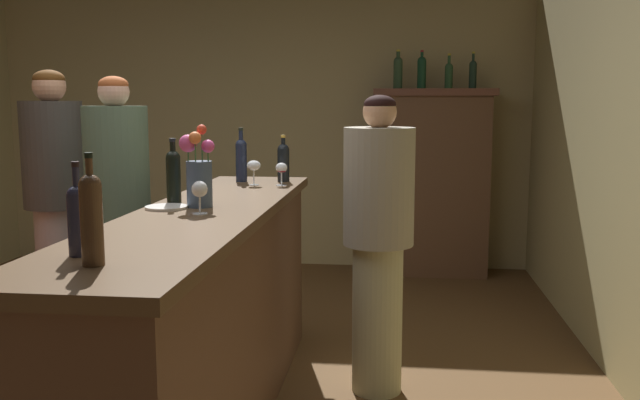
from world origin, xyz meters
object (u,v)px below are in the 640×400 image
wine_glass_front (281,169)px  display_bottle_midleft (422,71)px  display_bottle_midright (473,73)px  bartender (378,234)px  wine_bottle_pinot (173,174)px  wine_glass_rear (254,166)px  patron_redhead (119,210)px  display_bottle_center (449,74)px  wine_glass_mid (200,190)px  cheese_plate (167,207)px  patron_by_cabinet (55,195)px  display_bottle_left (398,71)px  display_cabinet (432,179)px  bar_counter (206,322)px  wine_bottle_merlot (78,216)px  wine_bottle_malbec (241,158)px  wine_bottle_rose (91,215)px  flower_arrangement (198,173)px  wine_bottle_chardonnay (283,161)px

wine_glass_front → display_bottle_midleft: size_ratio=0.40×
display_bottle_midright → bartender: size_ratio=0.20×
wine_bottle_pinot → wine_glass_rear: bearing=74.1°
wine_glass_rear → patron_redhead: bearing=-170.9°
wine_glass_rear → display_bottle_midleft: 2.53m
display_bottle_center → wine_glass_mid: bearing=-111.1°
wine_glass_rear → cheese_plate: wine_glass_rear is taller
patron_by_cabinet → wine_glass_front: bearing=11.9°
cheese_plate → patron_redhead: (-0.56, 0.78, -0.14)m
display_bottle_left → patron_by_cabinet: (-2.15, -1.99, -0.85)m
wine_bottle_pinot → wine_glass_mid: wine_bottle_pinot is taller
display_cabinet → cheese_plate: 3.41m
bar_counter → display_bottle_left: (0.85, 3.14, 1.26)m
display_bottle_midleft → cheese_plate: bearing=-111.3°
wine_bottle_merlot → wine_bottle_malbec: bearing=88.8°
display_cabinet → bartender: display_cabinet is taller
wine_glass_front → cheese_plate: (-0.37, -0.90, -0.09)m
wine_glass_front → wine_glass_rear: (-0.16, -0.00, 0.02)m
wine_bottle_rose → display_cabinet: bearing=74.3°
flower_arrangement → wine_glass_front: bearing=74.2°
bar_counter → display_bottle_midright: bearing=64.7°
bar_counter → patron_by_cabinet: (-1.30, 1.15, 0.41)m
wine_bottle_malbec → patron_redhead: 0.77m
wine_bottle_malbec → bartender: bearing=-32.2°
patron_redhead → cheese_plate: bearing=-23.8°
display_bottle_left → display_bottle_center: 0.44m
wine_bottle_rose → patron_redhead: patron_redhead is taller
bar_counter → cheese_plate: bearing=178.3°
wine_glass_mid → flower_arrangement: size_ratio=0.38×
patron_redhead → display_cabinet: bearing=81.7°
display_bottle_left → display_bottle_midright: (0.64, -0.00, -0.02)m
wine_bottle_malbec → wine_bottle_merlot: bearing=-91.2°
wine_bottle_pinot → wine_bottle_merlot: 1.09m
flower_arrangement → wine_bottle_malbec: bearing=92.1°
display_bottle_midright → wine_glass_rear: bearing=-123.0°
wine_bottle_merlot → patron_redhead: 1.85m
cheese_plate → wine_bottle_chardonnay: bearing=72.9°
wine_bottle_malbec → wine_glass_mid: (0.10, -1.21, -0.04)m
wine_glass_mid → display_bottle_midleft: 3.48m
flower_arrangement → cheese_plate: size_ratio=1.97×
wine_bottle_malbec → display_bottle_midright: 2.64m
wine_glass_front → flower_arrangement: bearing=-105.8°
display_bottle_left → wine_bottle_malbec: bearing=-114.2°
wine_bottle_rose → wine_bottle_merlot: size_ratio=1.13×
wine_bottle_merlot → cheese_plate: 0.96m
display_bottle_center → patron_by_cabinet: 3.36m
wine_glass_mid → patron_redhead: (-0.75, 0.91, -0.24)m
cheese_plate → display_bottle_center: size_ratio=0.63×
display_bottle_midright → wine_glass_mid: bearing=-114.1°
wine_bottle_chardonnay → display_bottle_midleft: display_bottle_midleft is taller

